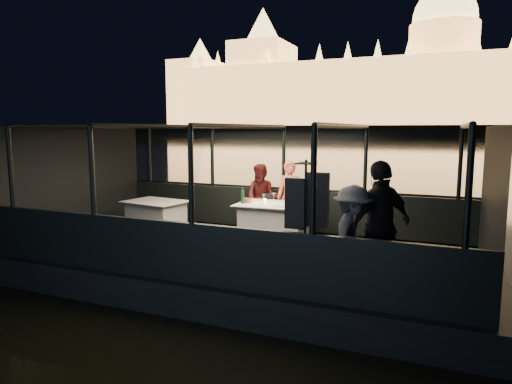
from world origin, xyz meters
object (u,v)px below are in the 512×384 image
at_px(dining_table_central, 274,222).
at_px(chair_port_right, 294,216).
at_px(wine_bottle, 243,196).
at_px(chair_port_left, 268,213).
at_px(person_man_maroon, 262,198).
at_px(dining_table_aft, 156,215).
at_px(coat_stand, 305,226).
at_px(passenger_dark, 380,230).
at_px(passenger_stripe, 352,232).
at_px(person_woman_coral, 290,200).

xyz_separation_m(dining_table_central, chair_port_right, (0.29, 0.45, 0.06)).
bearing_deg(wine_bottle, chair_port_right, 35.92).
bearing_deg(chair_port_left, wine_bottle, -132.96).
distance_m(chair_port_left, wine_bottle, 0.93).
xyz_separation_m(dining_table_central, person_man_maroon, (-0.56, 0.73, 0.36)).
relative_size(chair_port_right, wine_bottle, 2.98).
xyz_separation_m(dining_table_central, dining_table_aft, (-2.68, -0.22, 0.00)).
distance_m(dining_table_central, person_man_maroon, 0.99).
relative_size(chair_port_right, coat_stand, 0.53).
xyz_separation_m(chair_port_left, person_man_maroon, (-0.23, 0.17, 0.30)).
bearing_deg(passenger_dark, coat_stand, -33.83).
xyz_separation_m(dining_table_central, passenger_stripe, (2.01, -2.29, 0.47)).
xyz_separation_m(chair_port_right, passenger_dark, (2.06, -2.49, 0.40)).
relative_size(coat_stand, passenger_stripe, 1.22).
bearing_deg(chair_port_right, coat_stand, -70.77).
height_order(coat_stand, passenger_stripe, coat_stand).
height_order(dining_table_central, chair_port_right, chair_port_right).
bearing_deg(passenger_stripe, coat_stand, 95.39).
bearing_deg(passenger_dark, dining_table_central, -93.31).
height_order(dining_table_aft, person_man_maroon, person_man_maroon).
bearing_deg(person_woman_coral, person_man_maroon, 172.24).
relative_size(dining_table_central, person_woman_coral, 0.91).
relative_size(chair_port_left, passenger_stripe, 0.57).
height_order(coat_stand, person_man_maroon, coat_stand).
relative_size(dining_table_aft, passenger_dark, 0.71).
distance_m(person_man_maroon, wine_bottle, 0.94).
xyz_separation_m(chair_port_right, person_man_maroon, (-0.85, 0.28, 0.30)).
height_order(person_woman_coral, passenger_dark, passenger_dark).
xyz_separation_m(chair_port_left, coat_stand, (1.69, -2.94, 0.45)).
relative_size(dining_table_central, dining_table_aft, 1.11).
xyz_separation_m(dining_table_aft, person_man_maroon, (2.12, 0.95, 0.36)).
xyz_separation_m(chair_port_left, wine_bottle, (-0.27, -0.76, 0.47)).
bearing_deg(coat_stand, passenger_dark, 18.49).
bearing_deg(chair_port_right, dining_table_central, -124.24).
bearing_deg(passenger_stripe, wine_bottle, 49.59).
distance_m(chair_port_right, passenger_dark, 3.26).
bearing_deg(coat_stand, chair_port_right, 110.71).
relative_size(chair_port_left, wine_bottle, 2.61).
height_order(dining_table_aft, chair_port_left, chair_port_left).
bearing_deg(passenger_dark, person_man_maroon, -95.96).
relative_size(dining_table_aft, chair_port_left, 1.54).
height_order(person_woman_coral, person_man_maroon, person_woman_coral).
relative_size(dining_table_central, coat_stand, 0.79).
bearing_deg(person_woman_coral, passenger_dark, -57.42).
distance_m(dining_table_aft, coat_stand, 4.60).
relative_size(dining_table_central, chair_port_left, 1.70).
xyz_separation_m(chair_port_right, coat_stand, (1.07, -2.82, 0.45)).
bearing_deg(wine_bottle, person_woman_coral, 52.68).
height_order(coat_stand, passenger_dark, coat_stand).
xyz_separation_m(dining_table_central, person_woman_coral, (0.10, 0.72, 0.36)).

